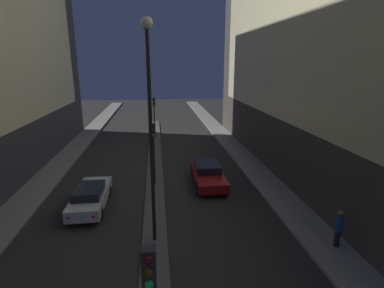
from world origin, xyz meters
The scene contains 7 objects.
median_strip centered at (0.00, 20.27, 0.05)m, with size 1.16×38.55×0.10m.
traffic_light_mid centered at (0.00, 17.10, 3.13)m, with size 0.32×0.42×4.11m.
traffic_light_far centered at (0.00, 31.48, 3.13)m, with size 0.32×0.42×4.11m.
street_lamp centered at (0.00, 10.47, 6.17)m, with size 0.48×0.48×9.55m.
car_left_lane centered at (-3.57, 14.20, 0.72)m, with size 1.71×4.72×1.39m.
car_right_lane centered at (3.57, 16.85, 0.72)m, with size 1.87×4.78×1.39m.
pedestrian_on_right_sidewalk centered at (7.94, 8.93, 1.07)m, with size 0.33×0.33×1.72m.
Camera 1 is at (0.27, -1.77, 7.95)m, focal length 28.00 mm.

